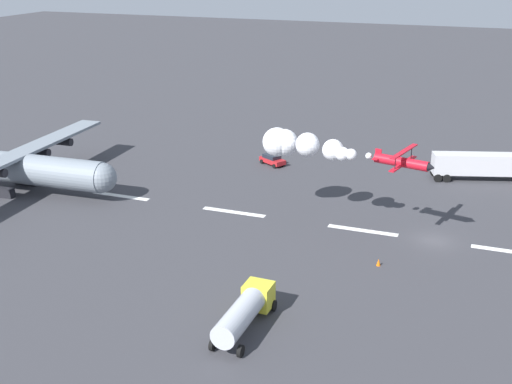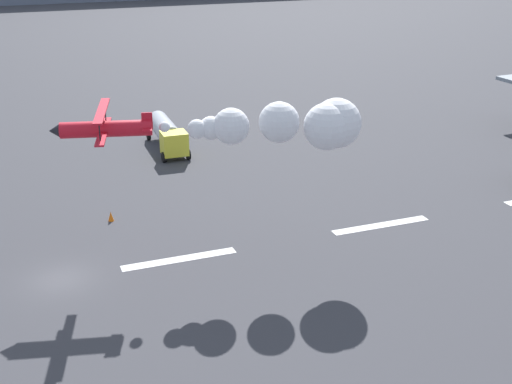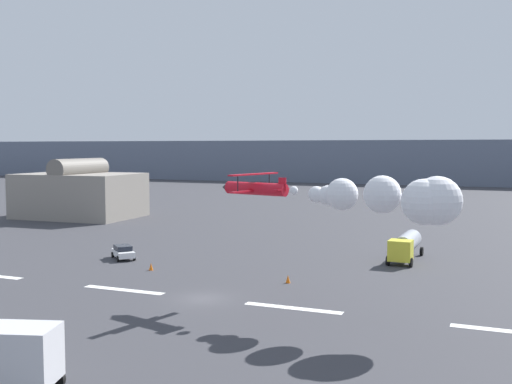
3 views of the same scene
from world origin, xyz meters
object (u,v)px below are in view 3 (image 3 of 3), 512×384
stunt_biplane_red (392,198)px  fuel_tanker_truck (406,245)px  airport_staff_sedan (123,252)px  traffic_cone_far (288,279)px  traffic_cone_near (151,267)px

stunt_biplane_red → fuel_tanker_truck: 25.83m
airport_staff_sedan → traffic_cone_far: airport_staff_sedan is taller
airport_staff_sedan → traffic_cone_near: bearing=-33.8°
fuel_tanker_truck → traffic_cone_far: size_ratio=11.72×
airport_staff_sedan → stunt_biplane_red: bearing=-22.6°
traffic_cone_near → airport_staff_sedan: bearing=146.2°
airport_staff_sedan → traffic_cone_near: size_ratio=5.59×
stunt_biplane_red → airport_staff_sedan: size_ratio=4.79×
fuel_tanker_truck → traffic_cone_near: fuel_tanker_truck is taller
traffic_cone_far → stunt_biplane_red: bearing=-39.4°
traffic_cone_far → airport_staff_sedan: bearing=168.4°
stunt_biplane_red → fuel_tanker_truck: bearing=96.0°
airport_staff_sedan → traffic_cone_far: size_ratio=5.59×
stunt_biplane_red → traffic_cone_far: 16.62m
airport_staff_sedan → traffic_cone_far: (21.25, -4.36, -0.44)m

